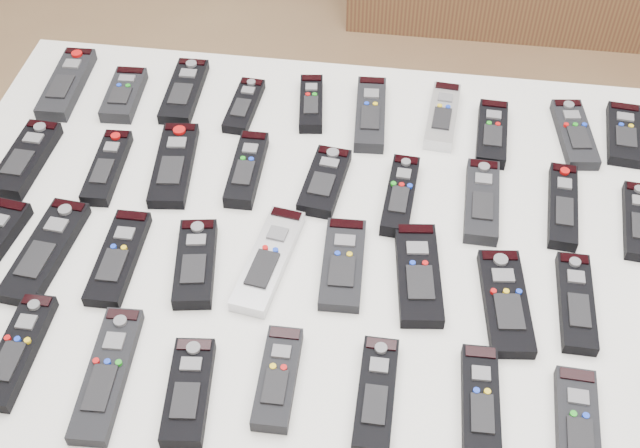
# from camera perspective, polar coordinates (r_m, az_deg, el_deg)

# --- Properties ---
(ground) EXTENTS (4.00, 4.00, 0.00)m
(ground) POSITION_cam_1_polar(r_m,az_deg,el_deg) (1.95, 2.78, -13.65)
(ground) COLOR #996F4E
(ground) RESTS_ON ground
(table) EXTENTS (1.25, 0.88, 0.78)m
(table) POSITION_cam_1_polar(r_m,az_deg,el_deg) (1.29, -0.00, -2.34)
(table) COLOR white
(table) RESTS_ON ground
(remote_0) EXTENTS (0.06, 0.19, 0.02)m
(remote_0) POSITION_cam_1_polar(r_m,az_deg,el_deg) (1.58, -17.56, 9.50)
(remote_0) COLOR black
(remote_0) RESTS_ON table
(remote_1) EXTENTS (0.06, 0.14, 0.02)m
(remote_1) POSITION_cam_1_polar(r_m,az_deg,el_deg) (1.52, -13.76, 8.92)
(remote_1) COLOR black
(remote_1) RESTS_ON table
(remote_2) EXTENTS (0.06, 0.17, 0.02)m
(remote_2) POSITION_cam_1_polar(r_m,az_deg,el_deg) (1.51, -9.63, 9.31)
(remote_2) COLOR black
(remote_2) RESTS_ON table
(remote_3) EXTENTS (0.05, 0.14, 0.02)m
(remote_3) POSITION_cam_1_polar(r_m,az_deg,el_deg) (1.47, -5.42, 8.37)
(remote_3) COLOR black
(remote_3) RESTS_ON table
(remote_4) EXTENTS (0.06, 0.15, 0.02)m
(remote_4) POSITION_cam_1_polar(r_m,az_deg,el_deg) (1.46, -0.63, 8.57)
(remote_4) COLOR black
(remote_4) RESTS_ON table
(remote_5) EXTENTS (0.06, 0.19, 0.02)m
(remote_5) POSITION_cam_1_polar(r_m,az_deg,el_deg) (1.44, 3.60, 7.82)
(remote_5) COLOR black
(remote_5) RESTS_ON table
(remote_6) EXTENTS (0.06, 0.17, 0.02)m
(remote_6) POSITION_cam_1_polar(r_m,az_deg,el_deg) (1.45, 8.70, 7.59)
(remote_6) COLOR #B7B7BC
(remote_6) RESTS_ON table
(remote_7) EXTENTS (0.06, 0.16, 0.02)m
(remote_7) POSITION_cam_1_polar(r_m,az_deg,el_deg) (1.43, 12.13, 6.32)
(remote_7) COLOR black
(remote_7) RESTS_ON table
(remote_8) EXTENTS (0.07, 0.17, 0.02)m
(remote_8) POSITION_cam_1_polar(r_m,az_deg,el_deg) (1.47, 17.64, 6.13)
(remote_8) COLOR black
(remote_8) RESTS_ON table
(remote_9) EXTENTS (0.07, 0.15, 0.02)m
(remote_9) POSITION_cam_1_polar(r_m,az_deg,el_deg) (1.50, 20.81, 5.99)
(remote_9) COLOR black
(remote_9) RESTS_ON table
(remote_10) EXTENTS (0.07, 0.17, 0.02)m
(remote_10) POSITION_cam_1_polar(r_m,az_deg,el_deg) (1.44, -20.18, 4.38)
(remote_10) COLOR black
(remote_10) RESTS_ON table
(remote_11) EXTENTS (0.05, 0.17, 0.02)m
(remote_11) POSITION_cam_1_polar(r_m,az_deg,el_deg) (1.38, -14.89, 3.93)
(remote_11) COLOR black
(remote_11) RESTS_ON table
(remote_12) EXTENTS (0.08, 0.20, 0.02)m
(remote_12) POSITION_cam_1_polar(r_m,az_deg,el_deg) (1.36, -10.34, 4.19)
(remote_12) COLOR black
(remote_12) RESTS_ON table
(remote_13) EXTENTS (0.05, 0.16, 0.02)m
(remote_13) POSITION_cam_1_polar(r_m,az_deg,el_deg) (1.34, -5.23, 3.91)
(remote_13) COLOR black
(remote_13) RESTS_ON table
(remote_14) EXTENTS (0.07, 0.15, 0.02)m
(remote_14) POSITION_cam_1_polar(r_m,az_deg,el_deg) (1.31, 0.34, 3.06)
(remote_14) COLOR black
(remote_14) RESTS_ON table
(remote_15) EXTENTS (0.05, 0.17, 0.02)m
(remote_15) POSITION_cam_1_polar(r_m,az_deg,el_deg) (1.29, 5.73, 2.05)
(remote_15) COLOR black
(remote_15) RESTS_ON table
(remote_16) EXTENTS (0.06, 0.17, 0.02)m
(remote_16) POSITION_cam_1_polar(r_m,az_deg,el_deg) (1.30, 11.43, 1.61)
(remote_16) COLOR black
(remote_16) RESTS_ON table
(remote_17) EXTENTS (0.06, 0.18, 0.02)m
(remote_17) POSITION_cam_1_polar(r_m,az_deg,el_deg) (1.33, 16.88, 1.25)
(remote_17) COLOR black
(remote_17) RESTS_ON table
(remote_18) EXTENTS (0.06, 0.16, 0.02)m
(remote_18) POSITION_cam_1_polar(r_m,az_deg,el_deg) (1.35, 21.68, 0.20)
(remote_18) COLOR black
(remote_18) RESTS_ON table
(remote_20) EXTENTS (0.08, 0.20, 0.02)m
(remote_20) POSITION_cam_1_polar(r_m,az_deg,el_deg) (1.28, -18.93, -1.82)
(remote_20) COLOR black
(remote_20) RESTS_ON table
(remote_21) EXTENTS (0.06, 0.18, 0.02)m
(remote_21) POSITION_cam_1_polar(r_m,az_deg,el_deg) (1.24, -14.13, -2.32)
(remote_21) COLOR black
(remote_21) RESTS_ON table
(remote_22) EXTENTS (0.08, 0.16, 0.02)m
(remote_22) POSITION_cam_1_polar(r_m,az_deg,el_deg) (1.21, -8.84, -2.77)
(remote_22) COLOR black
(remote_22) RESTS_ON table
(remote_23) EXTENTS (0.08, 0.21, 0.02)m
(remote_23) POSITION_cam_1_polar(r_m,az_deg,el_deg) (1.20, -3.68, -2.54)
(remote_23) COLOR #B7B7BC
(remote_23) RESTS_ON table
(remote_24) EXTENTS (0.07, 0.17, 0.02)m
(remote_24) POSITION_cam_1_polar(r_m,az_deg,el_deg) (1.19, 1.64, -2.85)
(remote_24) COLOR black
(remote_24) RESTS_ON table
(remote_25) EXTENTS (0.08, 0.19, 0.02)m
(remote_25) POSITION_cam_1_polar(r_m,az_deg,el_deg) (1.19, 7.01, -3.55)
(remote_25) COLOR black
(remote_25) RESTS_ON table
(remote_26) EXTENTS (0.08, 0.19, 0.02)m
(remote_26) POSITION_cam_1_polar(r_m,az_deg,el_deg) (1.18, 13.05, -5.44)
(remote_26) COLOR black
(remote_26) RESTS_ON table
(remote_27) EXTENTS (0.05, 0.17, 0.02)m
(remote_27) POSITION_cam_1_polar(r_m,az_deg,el_deg) (1.21, 17.75, -5.31)
(remote_27) COLOR black
(remote_27) RESTS_ON table
(remote_30) EXTENTS (0.05, 0.18, 0.02)m
(remote_30) POSITION_cam_1_polar(r_m,az_deg,el_deg) (1.17, -20.71, -8.41)
(remote_30) COLOR black
(remote_30) RESTS_ON table
(remote_31) EXTENTS (0.06, 0.20, 0.02)m
(remote_31) POSITION_cam_1_polar(r_m,az_deg,el_deg) (1.12, -14.89, -10.25)
(remote_31) COLOR black
(remote_31) RESTS_ON table
(remote_32) EXTENTS (0.07, 0.16, 0.02)m
(remote_32) POSITION_cam_1_polar(r_m,az_deg,el_deg) (1.08, -9.33, -11.65)
(remote_32) COLOR black
(remote_32) RESTS_ON table
(remote_33) EXTENTS (0.05, 0.15, 0.02)m
(remote_33) POSITION_cam_1_polar(r_m,az_deg,el_deg) (1.08, -3.02, -10.87)
(remote_33) COLOR black
(remote_33) RESTS_ON table
(remote_34) EXTENTS (0.05, 0.16, 0.02)m
(remote_34) POSITION_cam_1_polar(r_m,az_deg,el_deg) (1.07, 4.01, -11.94)
(remote_34) COLOR black
(remote_34) RESTS_ON table
(remote_35) EXTENTS (0.05, 0.16, 0.02)m
(remote_35) POSITION_cam_1_polar(r_m,az_deg,el_deg) (1.08, 11.34, -12.34)
(remote_35) COLOR black
(remote_35) RESTS_ON table
(remote_36) EXTENTS (0.06, 0.16, 0.02)m
(remote_36) POSITION_cam_1_polar(r_m,az_deg,el_deg) (1.09, 17.83, -13.51)
(remote_36) COLOR black
(remote_36) RESTS_ON table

